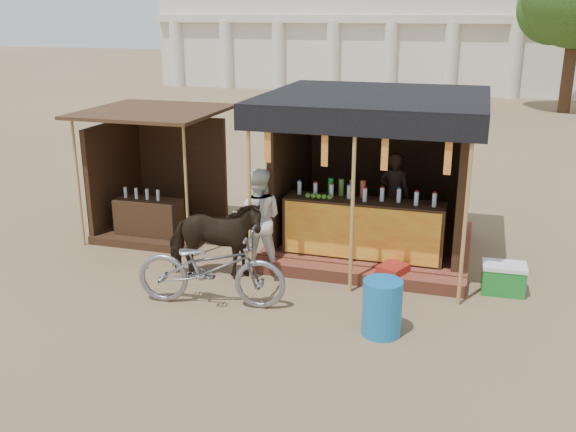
{
  "coord_description": "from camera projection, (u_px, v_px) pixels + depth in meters",
  "views": [
    {
      "loc": [
        2.68,
        -7.29,
        4.07
      ],
      "look_at": [
        0.0,
        1.6,
        1.1
      ],
      "focal_mm": 40.0,
      "sensor_mm": 36.0,
      "label": 1
    }
  ],
  "objects": [
    {
      "name": "red_crate",
      "position": [
        393.0,
        275.0,
        9.97
      ],
      "size": [
        0.51,
        0.55,
        0.32
      ],
      "primitive_type": "cube",
      "rotation": [
        0.0,
        0.0,
        -0.41
      ],
      "color": "maroon",
      "rests_on": "ground"
    },
    {
      "name": "cooler",
      "position": [
        503.0,
        278.0,
        9.67
      ],
      "size": [
        0.66,
        0.46,
        0.46
      ],
      "color": "#1B7C2A",
      "rests_on": "ground"
    },
    {
      "name": "cow",
      "position": [
        215.0,
        240.0,
        10.03
      ],
      "size": [
        1.66,
        1.0,
        1.31
      ],
      "primitive_type": "imported",
      "rotation": [
        0.0,
        0.0,
        1.77
      ],
      "color": "black",
      "rests_on": "ground"
    },
    {
      "name": "secondary_stall",
      "position": [
        153.0,
        189.0,
        12.19
      ],
      "size": [
        2.4,
        2.4,
        2.38
      ],
      "color": "#3B2215",
      "rests_on": "ground"
    },
    {
      "name": "motorbike",
      "position": [
        211.0,
        267.0,
        9.18
      ],
      "size": [
        2.26,
        1.05,
        1.14
      ],
      "primitive_type": "imported",
      "rotation": [
        0.0,
        0.0,
        1.71
      ],
      "color": "gray",
      "rests_on": "ground"
    },
    {
      "name": "blue_barrel",
      "position": [
        382.0,
        308.0,
        8.37
      ],
      "size": [
        0.56,
        0.56,
        0.76
      ],
      "primitive_type": "cylinder",
      "rotation": [
        0.0,
        0.0,
        0.08
      ],
      "color": "#176CB2",
      "rests_on": "ground"
    },
    {
      "name": "ground",
      "position": [
        254.0,
        328.0,
        8.63
      ],
      "size": [
        120.0,
        120.0,
        0.0
      ],
      "primitive_type": "plane",
      "color": "#846B4C",
      "rests_on": "ground"
    },
    {
      "name": "background_building",
      "position": [
        401.0,
        13.0,
        35.28
      ],
      "size": [
        26.0,
        7.45,
        8.18
      ],
      "color": "silver",
      "rests_on": "ground"
    },
    {
      "name": "main_stall",
      "position": [
        373.0,
        196.0,
        11.1
      ],
      "size": [
        3.6,
        3.61,
        2.78
      ],
      "color": "#994B32",
      "rests_on": "ground"
    },
    {
      "name": "bystander",
      "position": [
        258.0,
        220.0,
        10.36
      ],
      "size": [
        0.97,
        0.83,
        1.72
      ],
      "primitive_type": "imported",
      "rotation": [
        0.0,
        0.0,
        3.39
      ],
      "color": "white",
      "rests_on": "ground"
    }
  ]
}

